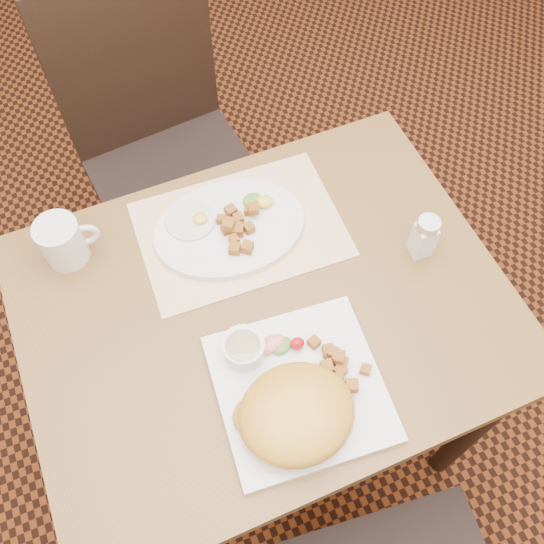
{
  "coord_description": "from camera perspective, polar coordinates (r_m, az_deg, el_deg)",
  "views": [
    {
      "loc": [
        -0.19,
        -0.48,
        1.76
      ],
      "look_at": [
        0.02,
        0.02,
        0.82
      ],
      "focal_mm": 40.0,
      "sensor_mm": 36.0,
      "label": 1
    }
  ],
  "objects": [
    {
      "name": "ramekin",
      "position": [
        1.06,
        -2.7,
        -7.18
      ],
      "size": [
        0.07,
        0.07,
        0.04
      ],
      "color": "silver",
      "rests_on": "plate_square"
    },
    {
      "name": "placemat",
      "position": [
        1.22,
        -3.0,
        4.03
      ],
      "size": [
        0.41,
        0.3,
        0.0
      ],
      "primitive_type": "cube",
      "rotation": [
        0.0,
        0.0,
        -0.04
      ],
      "color": "white",
      "rests_on": "table"
    },
    {
      "name": "home_fries_sq",
      "position": [
        1.06,
        6.06,
        -8.49
      ],
      "size": [
        0.09,
        0.13,
        0.04
      ],
      "color": "#A6601A",
      "rests_on": "plate_square"
    },
    {
      "name": "garnish_sq",
      "position": [
        1.07,
        0.64,
        -6.86
      ],
      "size": [
        0.09,
        0.05,
        0.03
      ],
      "color": "#387223",
      "rests_on": "plate_square"
    },
    {
      "name": "coffee_mug",
      "position": [
        1.21,
        -19.08,
        2.75
      ],
      "size": [
        0.12,
        0.08,
        0.1
      ],
      "color": "silver",
      "rests_on": "table"
    },
    {
      "name": "plate_square",
      "position": [
        1.06,
        2.63,
        -10.87
      ],
      "size": [
        0.3,
        0.3,
        0.02
      ],
      "primitive_type": "cube",
      "rotation": [
        0.0,
        0.0,
        -0.09
      ],
      "color": "silver",
      "rests_on": "table"
    },
    {
      "name": "hollandaise_mound",
      "position": [
        1.0,
        2.22,
        -13.22
      ],
      "size": [
        0.2,
        0.17,
        0.07
      ],
      "color": "gold",
      "rests_on": "plate_square"
    },
    {
      "name": "fried_egg",
      "position": [
        1.22,
        -7.59,
        4.9
      ],
      "size": [
        0.1,
        0.1,
        0.02
      ],
      "color": "white",
      "rests_on": "plate_oval"
    },
    {
      "name": "plate_oval",
      "position": [
        1.21,
        -4.0,
        4.13
      ],
      "size": [
        0.32,
        0.24,
        0.02
      ],
      "primitive_type": null,
      "rotation": [
        0.0,
        0.0,
        -0.06
      ],
      "color": "silver",
      "rests_on": "placemat"
    },
    {
      "name": "table",
      "position": [
        1.23,
        -0.57,
        -5.43
      ],
      "size": [
        0.9,
        0.7,
        0.75
      ],
      "color": "brown",
      "rests_on": "ground"
    },
    {
      "name": "salt_shaker",
      "position": [
        1.18,
        14.13,
        3.28
      ],
      "size": [
        0.05,
        0.05,
        0.1
      ],
      "color": "white",
      "rests_on": "table"
    },
    {
      "name": "ground",
      "position": [
        1.83,
        -0.39,
        -13.87
      ],
      "size": [
        8.0,
        8.0,
        0.0
      ],
      "primitive_type": "plane",
      "color": "black",
      "rests_on": "ground"
    },
    {
      "name": "garnish_ov",
      "position": [
        1.23,
        -1.21,
        6.73
      ],
      "size": [
        0.06,
        0.06,
        0.02
      ],
      "color": "#387223",
      "rests_on": "plate_oval"
    },
    {
      "name": "chair_far",
      "position": [
        1.68,
        -10.33,
        12.05
      ],
      "size": [
        0.46,
        0.47,
        0.97
      ],
      "rotation": [
        0.0,
        0.0,
        3.24
      ],
      "color": "black",
      "rests_on": "ground"
    },
    {
      "name": "home_fries_ov",
      "position": [
        1.19,
        -3.34,
        4.24
      ],
      "size": [
        0.09,
        0.12,
        0.03
      ],
      "color": "#A6601A",
      "rests_on": "plate_oval"
    }
  ]
}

